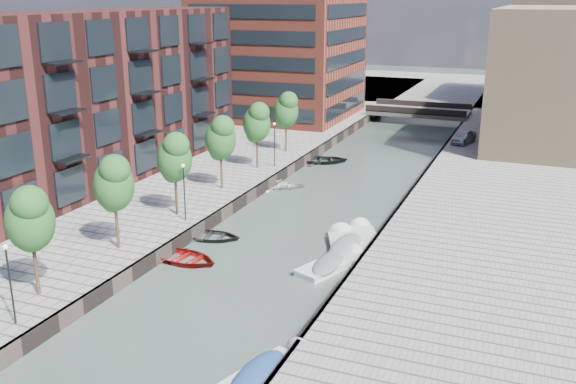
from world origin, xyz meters
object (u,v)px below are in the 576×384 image
Objects in this scene: car at (464,137)px; sloop_1 at (211,239)px; sloop_2 at (184,261)px; bridge at (419,111)px; motorboat_3 at (265,378)px; tree_6 at (286,109)px; tree_2 at (113,182)px; motorboat_4 at (344,246)px; tree_1 at (30,217)px; motorboat_2 at (364,237)px; sloop_3 at (281,188)px; motorboat_1 at (333,264)px; tree_5 at (257,121)px; tree_3 at (174,156)px; tree_4 at (220,137)px; sloop_4 at (323,163)px.

sloop_1 is at bearing -97.43° from car.
bridge is at bearing 1.17° from sloop_2.
tree_6 is at bearing 110.80° from motorboat_3.
tree_2 is 1.45× the size of car.
motorboat_3 is 1.05× the size of motorboat_4.
car is at bearing 70.36° from tree_1.
tree_1 and tree_6 have the same top height.
sloop_3 is at bearing 137.76° from motorboat_2.
sloop_3 is at bearing 82.87° from tree_1.
car is (3.46, 34.29, 1.49)m from motorboat_1.
tree_1 is at bearing -95.73° from car.
sloop_3 is (3.24, 25.91, -5.31)m from tree_1.
sloop_2 is at bearing -163.28° from motorboat_1.
tree_5 is at bearing 132.82° from motorboat_4.
tree_3 is at bearing -90.00° from tree_5.
tree_1 is at bearing -138.54° from motorboat_1.
tree_5 is at bearing 115.15° from motorboat_3.
tree_3 is at bearing 90.00° from tree_1.
sloop_2 is (3.72, -26.41, -5.31)m from tree_6.
tree_3 and tree_4 have the same top height.
motorboat_4 is (9.16, 1.69, 0.22)m from sloop_1.
tree_2 is 1.19× the size of motorboat_2.
motorboat_4 reaches higher than sloop_3.
motorboat_3 is at bearing -85.06° from bridge.
tree_1 reaches higher than motorboat_4.
tree_6 is 1.19× the size of sloop_4.
sloop_1 is at bearing 10.39° from sloop_2.
tree_2 is at bearing 148.17° from motorboat_3.
sloop_3 is at bearing 80.27° from tree_2.
bridge is at bearing -30.73° from sloop_3.
sloop_4 is at bearing -25.40° from sloop_3.
tree_2 is 0.98× the size of motorboat_3.
tree_5 is (0.00, 28.00, 0.00)m from tree_1.
motorboat_4 is at bearing 30.51° from tree_2.
tree_5 is at bearing -118.83° from car.
motorboat_3 is (1.10, -12.97, 0.03)m from motorboat_1.
motorboat_2 is (10.04, -9.11, 0.09)m from sloop_3.
motorboat_1 reaches higher than sloop_1.
tree_3 reaches higher than motorboat_3.
tree_1 is 1.00× the size of tree_5.
tree_3 is 1.00× the size of tree_6.
tree_2 is 21.00m from tree_5.
motorboat_2 is at bearing 73.75° from motorboat_4.
sloop_2 is (3.72, -19.41, -5.31)m from tree_5.
tree_6 is 39.52m from motorboat_3.
tree_6 is 27.40m from motorboat_1.
tree_1 is at bearing -90.00° from tree_5.
tree_1 is 26.65m from sloop_3.
tree_3 is 35.74m from car.
tree_6 reaches higher than sloop_2.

